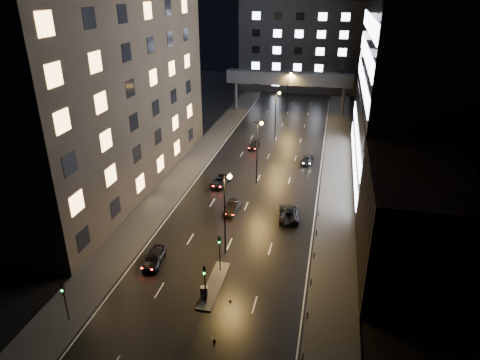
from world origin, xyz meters
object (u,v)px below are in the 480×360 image
Objects in this scene: car_away_b at (233,207)px; car_away_c at (220,181)px; car_toward_b at (307,159)px; car_away_a at (154,257)px; car_away_d at (254,145)px; car_toward_a at (289,213)px; utility_cabinet at (204,292)px.

car_away_c is (-3.91, 8.08, -0.07)m from car_away_b.
car_toward_b is at bearing 71.79° from car_away_b.
car_away_a reaches higher than car_toward_b.
car_away_a is at bearing -94.03° from car_away_d.
car_away_d is 0.98× the size of car_toward_b.
car_away_d is at bearing -76.39° from car_toward_a.
car_toward_a is at bearing 93.56° from car_toward_b.
car_away_a is 39.42m from car_away_d.
car_away_d is 0.79× the size of car_toward_a.
car_toward_b is (10.57, -5.22, 0.01)m from car_away_d.
car_away_c is 14.23m from car_toward_a.
utility_cabinet is at bearing -72.97° from car_away_c.
car_away_a is 1.05× the size of car_away_d.
car_away_c is at bearing 120.79° from car_away_b.
car_away_c is (1.89, 21.69, -0.13)m from car_away_a.
car_away_a is at bearing -89.41° from car_away_c.
car_away_d is at bearing 78.31° from car_away_a.
car_away_b is at bearing -58.59° from car_away_c.
car_away_d is 3.47× the size of utility_cabinet.
car_away_c is 0.85× the size of car_toward_a.
car_away_b is 3.50× the size of utility_cabinet.
car_away_a is 3.64× the size of utility_cabinet.
car_away_a reaches higher than utility_cabinet.
utility_cabinet is at bearing -84.02° from car_away_d.
car_away_b reaches higher than car_away_d.
car_away_a is at bearing -108.14° from car_away_b.
car_toward_a reaches higher than utility_cabinet.
car_toward_b is (12.64, 12.31, -0.01)m from car_away_c.
car_away_b is at bearing -84.15° from car_away_d.
car_toward_a is at bearing 39.08° from car_away_a.
car_toward_a is (11.70, -8.10, 0.12)m from car_away_c.
car_away_c is at bearing -94.99° from car_away_d.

